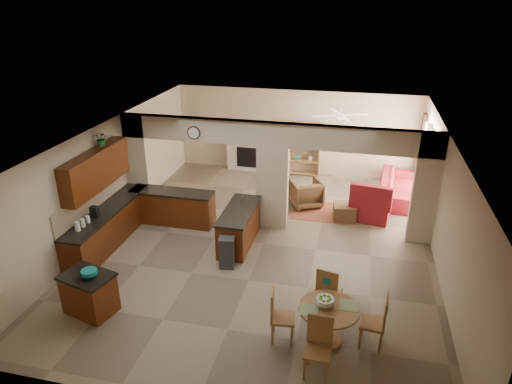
% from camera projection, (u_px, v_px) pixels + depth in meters
% --- Properties ---
extents(floor, '(10.00, 10.00, 0.00)m').
position_uv_depth(floor, '(264.00, 244.00, 11.24)').
color(floor, '#7F6F58').
rests_on(floor, ground).
extents(ceiling, '(10.00, 10.00, 0.00)m').
position_uv_depth(ceiling, '(265.00, 134.00, 10.10)').
color(ceiling, white).
rests_on(ceiling, wall_back).
extents(wall_back, '(8.00, 0.00, 8.00)m').
position_uv_depth(wall_back, '(296.00, 132.00, 15.13)').
color(wall_back, '#BFAF8C').
rests_on(wall_back, floor).
extents(wall_front, '(8.00, 0.00, 8.00)m').
position_uv_depth(wall_front, '(188.00, 336.00, 6.22)').
color(wall_front, '#BFAF8C').
rests_on(wall_front, floor).
extents(wall_left, '(0.00, 10.00, 10.00)m').
position_uv_depth(wall_left, '(109.00, 177.00, 11.49)').
color(wall_left, '#BFAF8C').
rests_on(wall_left, floor).
extents(wall_right, '(0.00, 10.00, 10.00)m').
position_uv_depth(wall_right, '(445.00, 208.00, 9.85)').
color(wall_right, '#BFAF8C').
rests_on(wall_right, floor).
extents(partition_left_pier, '(0.60, 0.25, 2.80)m').
position_uv_depth(partition_left_pier, '(138.00, 165.00, 12.32)').
color(partition_left_pier, '#BFAF8C').
rests_on(partition_left_pier, floor).
extents(partition_center_pier, '(0.80, 0.25, 2.20)m').
position_uv_depth(partition_center_pier, '(272.00, 187.00, 11.68)').
color(partition_center_pier, '#BFAF8C').
rests_on(partition_center_pier, floor).
extents(partition_right_pier, '(0.60, 0.25, 2.80)m').
position_uv_depth(partition_right_pier, '(426.00, 189.00, 10.80)').
color(partition_right_pier, '#BFAF8C').
rests_on(partition_right_pier, floor).
extents(partition_header, '(8.00, 0.25, 0.60)m').
position_uv_depth(partition_header, '(273.00, 134.00, 11.12)').
color(partition_header, '#BFAF8C').
rests_on(partition_header, partition_center_pier).
extents(kitchen_counter, '(2.52, 3.29, 1.48)m').
position_uv_depth(kitchen_counter, '(136.00, 218.00, 11.50)').
color(kitchen_counter, '#3C1806').
rests_on(kitchen_counter, floor).
extents(upper_cabinets, '(0.35, 2.40, 0.90)m').
position_uv_depth(upper_cabinets, '(96.00, 170.00, 10.53)').
color(upper_cabinets, '#3C1806').
rests_on(upper_cabinets, wall_left).
extents(peninsula, '(0.70, 1.85, 0.91)m').
position_uv_depth(peninsula, '(239.00, 227.00, 11.08)').
color(peninsula, '#3C1806').
rests_on(peninsula, floor).
extents(wall_clock, '(0.34, 0.03, 0.34)m').
position_uv_depth(wall_clock, '(194.00, 133.00, 11.41)').
color(wall_clock, '#4E261A').
rests_on(wall_clock, partition_header).
extents(rug, '(1.60, 1.30, 0.01)m').
position_uv_depth(rug, '(321.00, 211.00, 12.86)').
color(rug, '#984A37').
rests_on(rug, floor).
extents(fireplace, '(1.60, 0.35, 1.20)m').
position_uv_depth(fireplace, '(248.00, 153.00, 15.62)').
color(fireplace, beige).
rests_on(fireplace, floor).
extents(shelving_unit, '(1.00, 0.32, 1.80)m').
position_uv_depth(shelving_unit, '(305.00, 149.00, 15.10)').
color(shelving_unit, olive).
rests_on(shelving_unit, floor).
extents(window_a, '(0.02, 0.90, 1.90)m').
position_uv_depth(window_a, '(430.00, 178.00, 11.99)').
color(window_a, white).
rests_on(window_a, wall_right).
extents(window_b, '(0.02, 0.90, 1.90)m').
position_uv_depth(window_b, '(423.00, 157.00, 13.50)').
color(window_b, white).
rests_on(window_b, wall_right).
extents(glazed_door, '(0.02, 0.70, 2.10)m').
position_uv_depth(glazed_door, '(426.00, 172.00, 12.81)').
color(glazed_door, white).
rests_on(glazed_door, wall_right).
extents(drape_a_left, '(0.10, 0.28, 2.30)m').
position_uv_depth(drape_a_left, '(431.00, 186.00, 11.46)').
color(drape_a_left, '#401A19').
rests_on(drape_a_left, wall_right).
extents(drape_a_right, '(0.10, 0.28, 2.30)m').
position_uv_depth(drape_a_right, '(426.00, 170.00, 12.53)').
color(drape_a_right, '#401A19').
rests_on(drape_a_right, wall_right).
extents(drape_b_left, '(0.10, 0.28, 2.30)m').
position_uv_depth(drape_b_left, '(424.00, 164.00, 12.98)').
color(drape_b_left, '#401A19').
rests_on(drape_b_left, wall_right).
extents(drape_b_right, '(0.10, 0.28, 2.30)m').
position_uv_depth(drape_b_right, '(420.00, 150.00, 14.05)').
color(drape_b_right, '#401A19').
rests_on(drape_b_right, wall_right).
extents(ceiling_fan, '(1.00, 1.00, 0.10)m').
position_uv_depth(ceiling_fan, '(340.00, 115.00, 12.57)').
color(ceiling_fan, white).
rests_on(ceiling_fan, ceiling).
extents(kitchen_island, '(1.09, 0.90, 0.83)m').
position_uv_depth(kitchen_island, '(89.00, 293.00, 8.71)').
color(kitchen_island, '#3C1806').
rests_on(kitchen_island, floor).
extents(teal_bowl, '(0.30, 0.30, 0.14)m').
position_uv_depth(teal_bowl, '(89.00, 273.00, 8.47)').
color(teal_bowl, teal).
rests_on(teal_bowl, kitchen_island).
extents(trash_can, '(0.36, 0.32, 0.68)m').
position_uv_depth(trash_can, '(227.00, 254.00, 10.16)').
color(trash_can, '#2B2B2D').
rests_on(trash_can, floor).
extents(dining_table, '(1.06, 1.06, 0.72)m').
position_uv_depth(dining_table, '(328.00, 319.00, 7.93)').
color(dining_table, olive).
rests_on(dining_table, floor).
extents(fruit_bowl, '(0.32, 0.32, 0.17)m').
position_uv_depth(fruit_bowl, '(325.00, 301.00, 7.86)').
color(fruit_bowl, '#65C129').
rests_on(fruit_bowl, dining_table).
extents(sofa, '(2.51, 1.16, 0.71)m').
position_uv_depth(sofa, '(397.00, 187.00, 13.58)').
color(sofa, maroon).
rests_on(sofa, floor).
extents(chaise, '(1.22, 1.05, 0.44)m').
position_uv_depth(chaise, '(369.00, 210.00, 12.44)').
color(chaise, maroon).
rests_on(chaise, floor).
extents(armchair, '(1.13, 1.14, 0.77)m').
position_uv_depth(armchair, '(306.00, 193.00, 13.08)').
color(armchair, maroon).
rests_on(armchair, floor).
extents(ottoman, '(0.65, 0.65, 0.43)m').
position_uv_depth(ottoman, '(344.00, 212.00, 12.37)').
color(ottoman, maroon).
rests_on(ottoman, floor).
extents(plant, '(0.37, 0.34, 0.36)m').
position_uv_depth(plant, '(101.00, 139.00, 10.63)').
color(plant, '#165218').
rests_on(plant, upper_cabinets).
extents(chair_north, '(0.51, 0.51, 1.02)m').
position_uv_depth(chair_north, '(328.00, 289.00, 8.59)').
color(chair_north, olive).
rests_on(chair_north, floor).
extents(chair_east, '(0.46, 0.46, 1.02)m').
position_uv_depth(chair_east, '(378.00, 319.00, 7.81)').
color(chair_east, olive).
rests_on(chair_east, floor).
extents(chair_south, '(0.44, 0.44, 1.02)m').
position_uv_depth(chair_south, '(319.00, 343.00, 7.28)').
color(chair_south, olive).
rests_on(chair_south, floor).
extents(chair_west, '(0.46, 0.46, 1.02)m').
position_uv_depth(chair_west, '(278.00, 313.00, 7.97)').
color(chair_west, olive).
rests_on(chair_west, floor).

